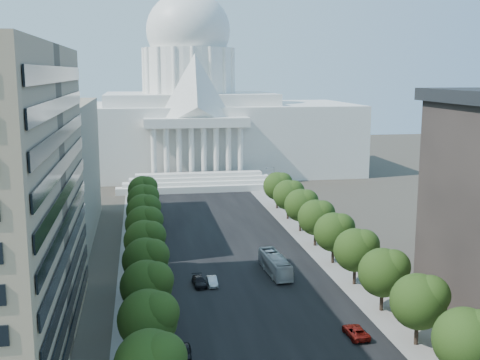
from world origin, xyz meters
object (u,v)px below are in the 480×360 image
car_dark_a (185,352)px  car_red (356,332)px  city_bus (275,264)px  car_dark_b (199,282)px  car_silver (212,281)px

car_dark_a → car_red: (24.10, 2.21, 0.02)m
car_red → city_bus: bearing=-81.4°
car_red → city_bus: 28.50m
car_dark_a → city_bus: bearing=61.1°
car_red → car_dark_b: (-19.58, 23.99, -0.02)m
car_silver → city_bus: city_bus is taller
car_dark_a → car_red: 24.20m
car_dark_a → car_red: bearing=8.4°
car_red → car_dark_b: size_ratio=1.08×
car_red → city_bus: (-5.22, 27.99, 1.04)m
car_silver → city_bus: (12.13, 4.18, 1.06)m
car_silver → city_bus: size_ratio=0.35×
car_silver → car_dark_b: size_ratio=0.88×
car_dark_a → city_bus: 35.64m
car_silver → car_dark_a: bearing=-105.7°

